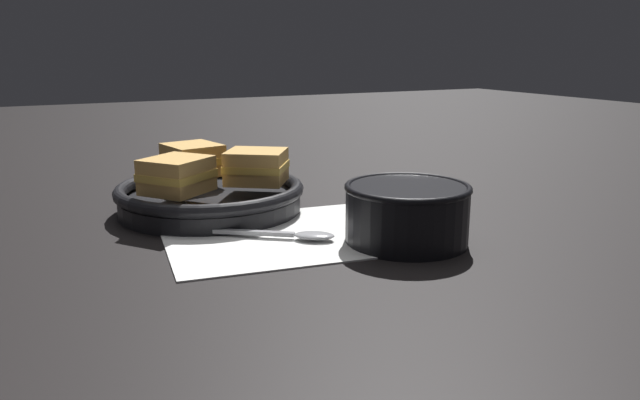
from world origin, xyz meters
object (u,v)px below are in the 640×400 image
(skillet, at_px, (210,197))
(sandwich_far_left, at_px, (256,167))
(spoon, at_px, (297,235))
(soup_bowl, at_px, (407,210))
(sandwich_near_right, at_px, (177,175))
(sandwich_near_left, at_px, (193,159))

(skillet, height_order, sandwich_far_left, sandwich_far_left)
(spoon, xyz_separation_m, sandwich_far_left, (0.01, 0.15, 0.06))
(soup_bowl, xyz_separation_m, skillet, (-0.17, 0.24, -0.02))
(soup_bowl, distance_m, sandwich_near_right, 0.30)
(sandwich_near_left, height_order, sandwich_near_right, same)
(sandwich_near_left, bearing_deg, soup_bowl, -60.57)
(soup_bowl, height_order, sandwich_near_left, sandwich_near_left)
(soup_bowl, relative_size, sandwich_near_left, 1.60)
(soup_bowl, distance_m, spoon, 0.13)
(skillet, relative_size, sandwich_near_right, 3.44)
(skillet, bearing_deg, sandwich_near_right, -143.93)
(soup_bowl, bearing_deg, skillet, 124.68)
(spoon, height_order, sandwich_near_right, sandwich_near_right)
(spoon, bearing_deg, skillet, 141.90)
(skillet, distance_m, sandwich_near_left, 0.08)
(spoon, xyz_separation_m, sandwich_near_left, (-0.06, 0.25, 0.06))
(sandwich_near_right, height_order, sandwich_far_left, same)
(sandwich_near_right, distance_m, sandwich_far_left, 0.11)
(sandwich_near_left, xyz_separation_m, sandwich_near_right, (-0.05, -0.10, 0.00))
(sandwich_near_left, distance_m, sandwich_near_right, 0.11)
(sandwich_near_right, bearing_deg, skillet, 36.07)
(soup_bowl, bearing_deg, sandwich_near_right, 137.50)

